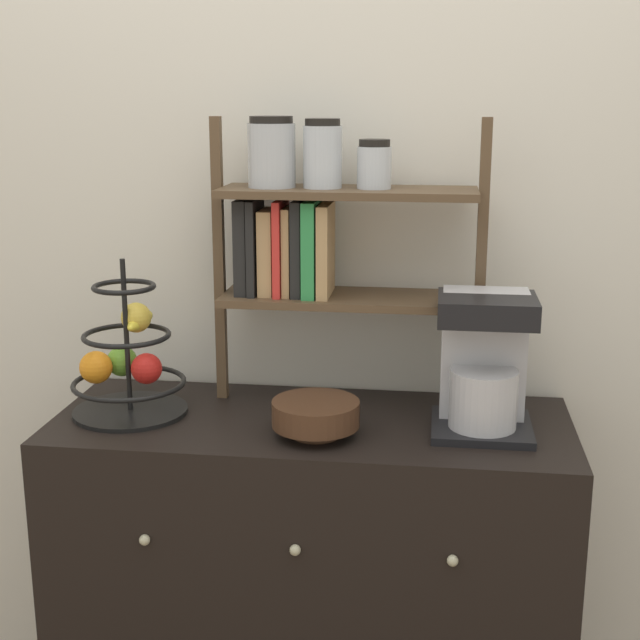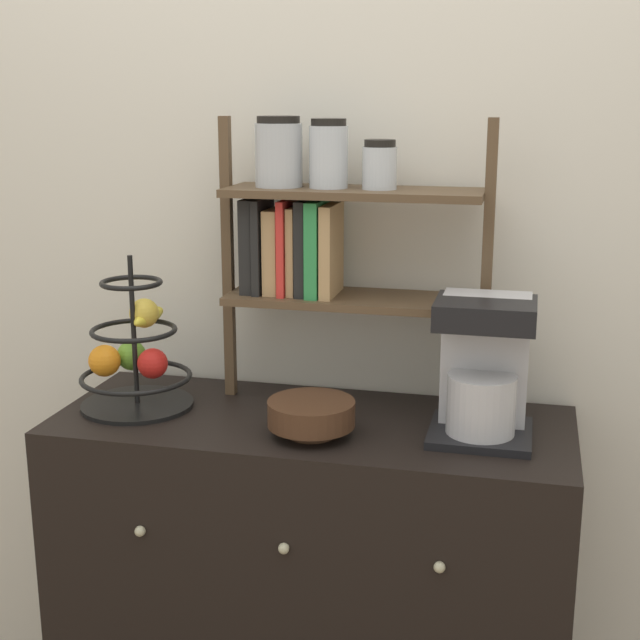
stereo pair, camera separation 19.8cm
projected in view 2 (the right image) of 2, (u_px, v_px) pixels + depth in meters
wall_back at (338, 233)px, 2.21m from camera, size 7.00×0.05×2.60m
sideboard at (312, 596)px, 2.15m from camera, size 1.19×0.49×0.91m
coffee_maker at (484, 368)px, 1.92m from camera, size 0.22×0.21×0.31m
fruit_stand at (135, 357)px, 2.11m from camera, size 0.27×0.27×0.37m
wooden_bowl at (311, 415)px, 1.94m from camera, size 0.19×0.19×0.08m
shelf_hutch at (319, 225)px, 2.07m from camera, size 0.64×0.20×0.68m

